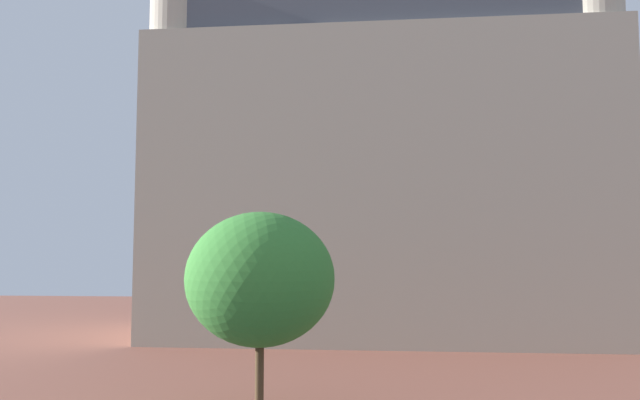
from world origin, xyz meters
name	(u,v)px	position (x,y,z in m)	size (l,w,h in m)	color
landmark_building	(388,153)	(1.64, 35.17, 10.74)	(25.62, 12.16, 37.83)	#B2A893
tree_curb_far	(260,279)	(-2.09, 15.61, 3.94)	(4.31, 4.31, 5.88)	#4C3823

